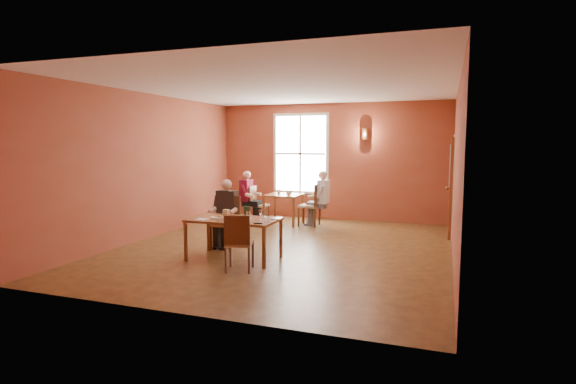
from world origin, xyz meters
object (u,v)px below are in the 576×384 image
(chair_empty, at_px, (239,242))
(chair_diner_maroon, at_px, (259,204))
(diner_main, at_px, (224,216))
(chair_diner_white, at_px, (309,205))
(second_table, at_px, (284,209))
(chair_diner_main, at_px, (225,223))
(main_table, at_px, (234,239))
(diner_white, at_px, (310,199))
(diner_maroon, at_px, (258,198))

(chair_empty, distance_m, chair_diner_maroon, 4.25)
(diner_main, relative_size, chair_diner_white, 1.23)
(second_table, relative_size, chair_diner_maroon, 0.92)
(chair_empty, bearing_deg, chair_diner_maroon, 94.25)
(chair_diner_main, relative_size, chair_diner_white, 0.97)
(main_table, height_order, diner_white, diner_white)
(main_table, distance_m, diner_maroon, 3.60)
(diner_main, xyz_separation_m, chair_diner_white, (0.80, 2.82, -0.12))
(diner_maroon, bearing_deg, chair_diner_main, 10.68)
(main_table, bearing_deg, chair_diner_white, 84.97)
(main_table, relative_size, chair_diner_maroon, 1.65)
(second_table, relative_size, diner_maroon, 0.67)
(chair_diner_white, xyz_separation_m, diner_white, (0.03, 0.00, 0.13))
(main_table, bearing_deg, chair_empty, -56.57)
(chair_diner_main, distance_m, second_table, 2.80)
(diner_maroon, bearing_deg, chair_empty, 19.31)
(diner_maroon, bearing_deg, chair_diner_white, 90.00)
(chair_diner_white, height_order, chair_diner_maroon, chair_diner_white)
(chair_diner_maroon, bearing_deg, diner_white, 90.00)
(chair_diner_maroon, bearing_deg, diner_maroon, -90.00)
(main_table, relative_size, second_table, 1.81)
(main_table, distance_m, chair_empty, 0.70)
(main_table, xyz_separation_m, second_table, (-0.35, 3.44, 0.01))
(chair_diner_maroon, height_order, diner_maroon, diner_maroon)
(main_table, xyz_separation_m, diner_white, (0.33, 3.44, 0.29))
(second_table, height_order, chair_diner_white, chair_diner_white)
(second_table, bearing_deg, chair_diner_maroon, 180.00)
(diner_main, relative_size, diner_white, 0.98)
(chair_empty, xyz_separation_m, diner_white, (-0.05, 4.02, 0.19))
(chair_diner_white, bearing_deg, chair_diner_main, 163.97)
(second_table, bearing_deg, chair_diner_white, 0.00)
(main_table, distance_m, diner_white, 3.47)
(main_table, xyz_separation_m, diner_main, (-0.50, 0.62, 0.27))
(chair_diner_main, distance_m, diner_maroon, 2.85)
(second_table, distance_m, chair_diner_maroon, 0.66)
(second_table, bearing_deg, main_table, -84.24)
(chair_empty, relative_size, chair_diner_white, 0.89)
(diner_main, xyz_separation_m, diner_white, (0.83, 2.82, 0.02))
(diner_maroon, bearing_deg, diner_white, 90.00)
(chair_diner_main, height_order, chair_diner_white, chair_diner_white)
(second_table, xyz_separation_m, chair_diner_maroon, (-0.65, 0.00, 0.09))
(diner_main, distance_m, chair_diner_maroon, 2.87)
(chair_empty, relative_size, diner_maroon, 0.72)
(diner_main, distance_m, second_table, 2.84)
(chair_empty, xyz_separation_m, chair_diner_white, (-0.08, 4.02, 0.06))
(chair_diner_white, distance_m, diner_white, 0.14)
(chair_empty, distance_m, second_table, 4.09)
(main_table, xyz_separation_m, chair_diner_white, (0.30, 3.44, 0.15))
(main_table, bearing_deg, chair_diner_maroon, 106.15)
(diner_white, bearing_deg, chair_diner_main, 163.40)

